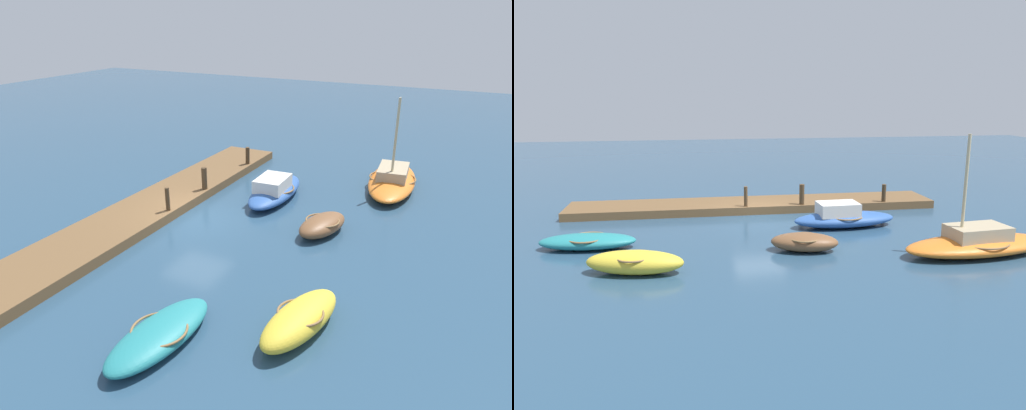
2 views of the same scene
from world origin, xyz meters
TOP-DOWN VIEW (x-y plane):
  - ground_plane at (0.00, 0.00)m, footprint 84.00×84.00m
  - dock_platform at (0.00, -2.16)m, footprint 19.14×2.82m
  - dinghy_brown at (-1.07, 5.34)m, footprint 2.89×1.91m
  - motorboat_blue at (-3.65, 2.08)m, footprint 4.84×1.97m
  - sailboat_orange at (-7.58, 6.75)m, footprint 6.27×2.80m
  - rowboat_teal at (7.40, 3.71)m, footprint 3.89×1.77m
  - rowboat_yellow at (5.24, 6.88)m, footprint 3.56×1.88m
  - mooring_post_west at (-6.82, -0.99)m, footprint 0.22×0.22m
  - mooring_post_mid_west at (-2.37, -0.99)m, footprint 0.26×0.26m
  - mooring_post_mid_east at (0.54, -0.99)m, footprint 0.18×0.18m

SIDE VIEW (x-z plane):
  - ground_plane at x=0.00m, z-range 0.00..0.00m
  - dock_platform at x=0.00m, z-range 0.00..0.41m
  - rowboat_teal at x=7.40m, z-range 0.01..0.60m
  - dinghy_brown at x=-1.07m, z-range 0.01..0.73m
  - rowboat_yellow at x=5.24m, z-range 0.01..0.82m
  - sailboat_orange at x=-7.58m, z-range -1.87..2.76m
  - motorboat_blue at x=-3.65m, z-range -0.13..1.02m
  - mooring_post_west at x=-6.82m, z-range 0.41..1.34m
  - mooring_post_mid_east at x=0.54m, z-range 0.41..1.44m
  - mooring_post_mid_west at x=-2.37m, z-range 0.41..1.47m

